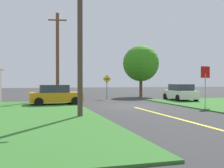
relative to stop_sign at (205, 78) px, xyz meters
name	(u,v)px	position (x,y,z in m)	size (l,w,h in m)	color
ground_plane	(130,106)	(-4.99, 2.31, -2.14)	(120.00, 120.00, 0.00)	#323232
lane_stripe_center	(186,121)	(-4.99, -5.69, -2.14)	(0.20, 14.00, 0.01)	yellow
stop_sign	(205,78)	(0.00, 0.00, 0.00)	(0.83, 0.17, 3.00)	#9EA0A8
parked_car_near_building	(56,95)	(-10.41, 4.86, -1.34)	(4.13, 2.27, 1.62)	orange
car_on_crossroad	(180,93)	(1.54, 6.28, -1.34)	(2.29, 4.52, 1.62)	white
utility_pole_near	(80,43)	(-9.70, -3.03, 1.78)	(1.80, 0.37, 7.58)	brown
utility_pole_mid	(58,56)	(-9.82, 10.33, 2.30)	(1.80, 0.41, 8.68)	brown
direction_sign	(107,84)	(-4.68, 10.55, -0.54)	(0.90, 0.11, 2.59)	slate
oak_tree_left	(141,63)	(0.49, 13.86, 1.93)	(4.39, 4.39, 6.27)	brown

